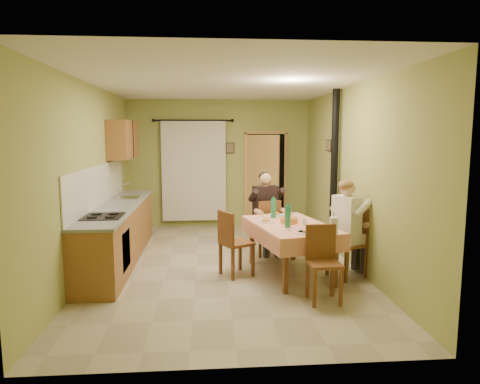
{
  "coord_description": "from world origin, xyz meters",
  "views": [
    {
      "loc": [
        -0.27,
        -6.52,
        2.04
      ],
      "look_at": [
        0.25,
        0.1,
        1.15
      ],
      "focal_mm": 32.0,
      "sensor_mm": 36.0,
      "label": 1
    }
  ],
  "objects": [
    {
      "name": "floor",
      "position": [
        0.0,
        0.0,
        0.0
      ],
      "size": [
        4.0,
        6.0,
        0.01
      ],
      "primitive_type": "cube",
      "color": "tan",
      "rests_on": "ground"
    },
    {
      "name": "room_shell",
      "position": [
        0.0,
        0.0,
        1.82
      ],
      "size": [
        4.04,
        6.04,
        2.82
      ],
      "color": "#9CA253",
      "rests_on": "ground"
    },
    {
      "name": "kitchen_run",
      "position": [
        -1.71,
        0.4,
        0.48
      ],
      "size": [
        0.64,
        3.64,
        1.56
      ],
      "color": "brown",
      "rests_on": "ground"
    },
    {
      "name": "upper_cabinets",
      "position": [
        -1.82,
        1.7,
        1.95
      ],
      "size": [
        0.35,
        1.4,
        0.7
      ],
      "primitive_type": "cube",
      "color": "brown",
      "rests_on": "room_shell"
    },
    {
      "name": "curtain",
      "position": [
        -0.55,
        2.9,
        1.26
      ],
      "size": [
        1.7,
        0.07,
        2.22
      ],
      "color": "black",
      "rests_on": "ground"
    },
    {
      "name": "doorway",
      "position": [
        1.0,
        2.84,
        1.05
      ],
      "size": [
        0.96,
        0.58,
        2.15
      ],
      "color": "black",
      "rests_on": "ground"
    },
    {
      "name": "dining_table",
      "position": [
        0.94,
        -0.52,
        0.38
      ],
      "size": [
        1.32,
        1.82,
        0.76
      ],
      "rotation": [
        0.0,
        0.0,
        0.22
      ],
      "color": "#E8957A",
      "rests_on": "ground"
    },
    {
      "name": "tableware",
      "position": [
        0.97,
        -0.61,
        0.83
      ],
      "size": [
        0.94,
        1.56,
        0.33
      ],
      "color": "white",
      "rests_on": "dining_table"
    },
    {
      "name": "chair_far",
      "position": [
        0.73,
        0.57,
        0.29
      ],
      "size": [
        0.48,
        0.48,
        0.95
      ],
      "rotation": [
        0.0,
        0.0,
        0.24
      ],
      "color": "brown",
      "rests_on": "ground"
    },
    {
      "name": "chair_near",
      "position": [
        1.15,
        -1.57,
        0.29
      ],
      "size": [
        0.4,
        0.4,
        0.94
      ],
      "rotation": [
        0.0,
        0.0,
        3.18
      ],
      "color": "brown",
      "rests_on": "ground"
    },
    {
      "name": "chair_right",
      "position": [
        1.75,
        -0.67,
        0.29
      ],
      "size": [
        0.59,
        0.59,
        1.01
      ],
      "rotation": [
        0.0,
        0.0,
        2.01
      ],
      "color": "brown",
      "rests_on": "ground"
    },
    {
      "name": "chair_left",
      "position": [
        0.14,
        -0.5,
        0.29
      ],
      "size": [
        0.55,
        0.55,
        0.96
      ],
      "rotation": [
        0.0,
        0.0,
        -1.08
      ],
      "color": "brown",
      "rests_on": "ground"
    },
    {
      "name": "man_far",
      "position": [
        0.73,
        0.58,
        0.88
      ],
      "size": [
        0.63,
        0.55,
        1.39
      ],
      "rotation": [
        0.0,
        0.0,
        0.24
      ],
      "color": "black",
      "rests_on": "chair_far"
    },
    {
      "name": "man_right",
      "position": [
        1.74,
        -0.67,
        0.88
      ],
      "size": [
        0.61,
        0.65,
        1.39
      ],
      "rotation": [
        0.0,
        0.0,
        2.01
      ],
      "color": "silver",
      "rests_on": "chair_right"
    },
    {
      "name": "stove_flue",
      "position": [
        1.9,
        0.6,
        1.02
      ],
      "size": [
        0.24,
        0.24,
        2.8
      ],
      "color": "black",
      "rests_on": "ground"
    },
    {
      "name": "picture_back",
      "position": [
        0.25,
        2.97,
        1.75
      ],
      "size": [
        0.19,
        0.03,
        0.23
      ],
      "primitive_type": "cube",
      "color": "black",
      "rests_on": "room_shell"
    },
    {
      "name": "picture_right",
      "position": [
        1.97,
        1.2,
        1.85
      ],
      "size": [
        0.03,
        0.31,
        0.21
      ],
      "primitive_type": "cube",
      "color": "brown",
      "rests_on": "room_shell"
    }
  ]
}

